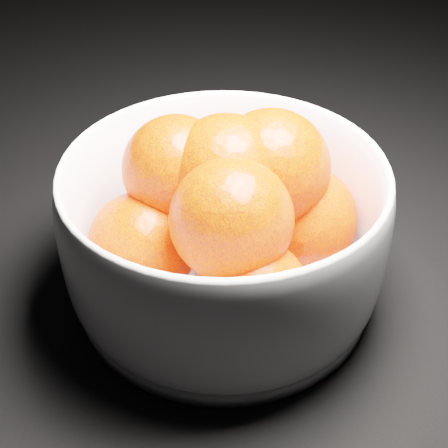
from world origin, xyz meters
TOP-DOWN VIEW (x-y plane):
  - bowl at (0.25, -0.19)m, footprint 0.25×0.25m
  - orange_pile at (0.26, -0.19)m, footprint 0.21×0.20m

SIDE VIEW (x-z plane):
  - bowl at x=0.25m, z-range 0.00..0.12m
  - orange_pile at x=0.26m, z-range 0.01..0.15m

